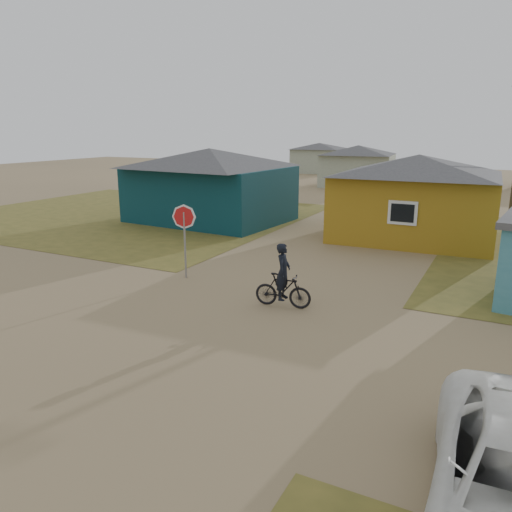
{
  "coord_description": "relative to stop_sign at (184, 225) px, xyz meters",
  "views": [
    {
      "loc": [
        6.41,
        -10.04,
        5.07
      ],
      "look_at": [
        -0.26,
        3.0,
        1.3
      ],
      "focal_mm": 35.0,
      "sensor_mm": 36.0,
      "label": 1
    }
  ],
  "objects": [
    {
      "name": "house_yellow",
      "position": [
        5.86,
        10.31,
        0.12
      ],
      "size": [
        7.72,
        6.76,
        3.9
      ],
      "color": "#9F7618",
      "rests_on": "ground"
    },
    {
      "name": "house_pale_north",
      "position": [
        -10.64,
        42.31,
        -0.13
      ],
      "size": [
        6.28,
        5.81,
        3.4
      ],
      "color": "#9EA68F",
      "rests_on": "ground"
    },
    {
      "name": "grass_nw",
      "position": [
        -10.64,
        9.31,
        -1.88
      ],
      "size": [
        20.0,
        18.0,
        0.0
      ],
      "primitive_type": "cube",
      "color": "olive",
      "rests_on": "ground"
    },
    {
      "name": "house_teal",
      "position": [
        -5.14,
        9.81,
        0.17
      ],
      "size": [
        8.93,
        7.08,
        4.0
      ],
      "color": "#092D35",
      "rests_on": "ground"
    },
    {
      "name": "stop_sign",
      "position": [
        0.0,
        0.0,
        0.0
      ],
      "size": [
        0.84,
        0.14,
        2.58
      ],
      "color": "gray",
      "rests_on": "ground"
    },
    {
      "name": "ground",
      "position": [
        3.36,
        -3.69,
        -1.89
      ],
      "size": [
        120.0,
        120.0,
        0.0
      ],
      "primitive_type": "plane",
      "color": "#957D56"
    },
    {
      "name": "house_pale_west",
      "position": [
        -2.64,
        30.31,
        -0.03
      ],
      "size": [
        7.04,
        6.15,
        3.6
      ],
      "color": "#9EA68F",
      "rests_on": "ground"
    },
    {
      "name": "cyclist",
      "position": [
        4.2,
        -1.13,
        -1.19
      ],
      "size": [
        1.72,
        0.69,
        1.89
      ],
      "color": "black",
      "rests_on": "ground"
    }
  ]
}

